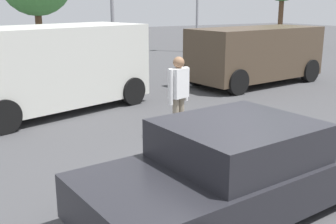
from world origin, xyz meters
name	(u,v)px	position (x,y,z in m)	size (l,w,h in m)	color
ground_plane	(248,197)	(0.00, 0.00, 0.00)	(80.00, 80.00, 0.00)	#424244
sedan_foreground	(241,168)	(-0.32, -0.18, 0.57)	(4.68, 2.29, 1.24)	#232328
dog	(332,144)	(2.41, 0.51, 0.24)	(0.66, 0.26, 0.39)	olive
van_white	(52,66)	(-1.06, 6.41, 1.18)	(5.26, 3.35, 2.17)	silver
suv_dark	(256,53)	(6.00, 6.67, 1.06)	(5.05, 2.62, 1.92)	#4C3D2D
pedestrian	(179,90)	(0.56, 2.87, 1.01)	(0.54, 0.36, 1.69)	gray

